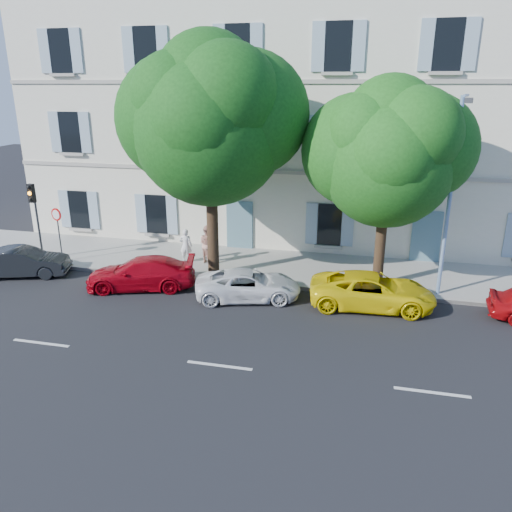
% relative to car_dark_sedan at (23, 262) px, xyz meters
% --- Properties ---
extents(ground, '(90.00, 90.00, 0.00)m').
position_rel_car_dark_sedan_xyz_m(ground, '(10.42, -1.11, -0.63)').
color(ground, black).
extents(sidewalk, '(36.00, 4.50, 0.15)m').
position_rel_car_dark_sedan_xyz_m(sidewalk, '(10.42, 3.34, -0.55)').
color(sidewalk, '#A09E96').
rests_on(sidewalk, ground).
extents(kerb, '(36.00, 0.16, 0.16)m').
position_rel_car_dark_sedan_xyz_m(kerb, '(10.42, 1.17, -0.55)').
color(kerb, '#9E998E').
rests_on(kerb, ground).
extents(building, '(28.00, 7.00, 12.00)m').
position_rel_car_dark_sedan_xyz_m(building, '(10.42, 9.09, 5.37)').
color(building, silver).
rests_on(building, ground).
extents(car_dark_sedan, '(4.03, 2.44, 1.26)m').
position_rel_car_dark_sedan_xyz_m(car_dark_sedan, '(0.00, 0.00, 0.00)').
color(car_dark_sedan, black).
rests_on(car_dark_sedan, ground).
extents(car_red_coupe, '(4.68, 2.88, 1.27)m').
position_rel_car_dark_sedan_xyz_m(car_red_coupe, '(5.56, -0.09, 0.01)').
color(car_red_coupe, '#A20411').
rests_on(car_red_coupe, ground).
extents(car_white_coupe, '(4.38, 2.83, 1.12)m').
position_rel_car_dark_sedan_xyz_m(car_white_coupe, '(10.06, -0.14, -0.07)').
color(car_white_coupe, white).
rests_on(car_white_coupe, ground).
extents(car_yellow_supercar, '(4.71, 2.38, 1.28)m').
position_rel_car_dark_sedan_xyz_m(car_yellow_supercar, '(14.73, 0.17, 0.01)').
color(car_yellow_supercar, yellow).
rests_on(car_yellow_supercar, ground).
extents(tree_left, '(6.10, 6.10, 9.46)m').
position_rel_car_dark_sedan_xyz_m(tree_left, '(8.08, 1.69, 5.61)').
color(tree_left, '#3A2819').
rests_on(tree_left, sidewalk).
extents(tree_right, '(5.09, 5.09, 7.85)m').
position_rel_car_dark_sedan_xyz_m(tree_right, '(14.92, 2.04, 4.56)').
color(tree_right, '#3A2819').
rests_on(tree_right, sidewalk).
extents(traffic_light, '(0.30, 0.40, 3.55)m').
position_rel_car_dark_sedan_xyz_m(traffic_light, '(-0.36, 1.72, 2.09)').
color(traffic_light, '#383A3D').
rests_on(traffic_light, sidewalk).
extents(road_sign, '(0.57, 0.18, 2.51)m').
position_rel_car_dark_sedan_xyz_m(road_sign, '(0.76, 1.68, 1.33)').
color(road_sign, '#383A3D').
rests_on(road_sign, sidewalk).
extents(street_lamp, '(0.40, 1.60, 7.43)m').
position_rel_car_dark_sedan_xyz_m(street_lamp, '(17.24, 1.53, 3.73)').
color(street_lamp, '#7293BF').
rests_on(street_lamp, sidewalk).
extents(pedestrian_a, '(0.62, 0.45, 1.56)m').
position_rel_car_dark_sedan_xyz_m(pedestrian_a, '(6.37, 2.92, 0.30)').
color(pedestrian_a, silver).
rests_on(pedestrian_a, sidewalk).
extents(pedestrian_b, '(1.08, 1.03, 1.75)m').
position_rel_car_dark_sedan_xyz_m(pedestrian_b, '(7.37, 3.06, 0.40)').
color(pedestrian_b, tan).
rests_on(pedestrian_b, sidewalk).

